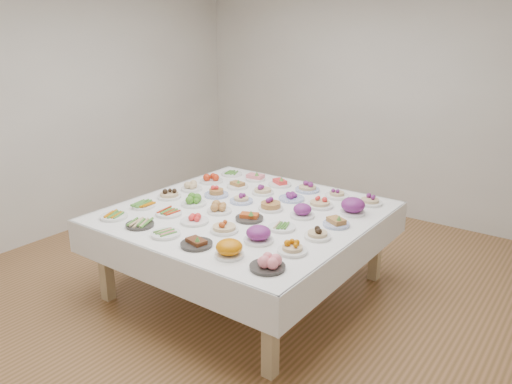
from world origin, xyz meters
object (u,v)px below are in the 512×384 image
Objects in this scene: display_table at (246,218)px; dish_35 at (370,198)px; dish_0 at (114,216)px; dish_18 at (192,187)px.

dish_35 is (0.79, 0.79, 0.12)m from display_table.
dish_0 is at bearing -134.77° from display_table.
dish_35 reaches higher than display_table.
dish_35 is at bearing 22.37° from dish_18.
dish_18 is 1.69m from dish_35.
dish_18 is at bearing 169.22° from display_table.
dish_18 is (0.00, 0.93, 0.02)m from dish_0.
dish_35 is at bearing 45.10° from dish_0.
dish_35 is (1.56, 0.64, 0.02)m from dish_18.
dish_0 is 0.93m from dish_18.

